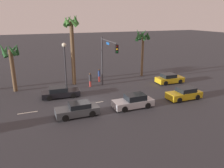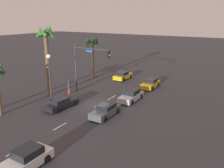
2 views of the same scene
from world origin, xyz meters
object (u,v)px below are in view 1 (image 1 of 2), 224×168
object	(u,v)px
pedestrian_0	(90,79)
car_1	(133,101)
car_3	(60,92)
palm_tree_1	(142,40)
palm_tree_0	(72,35)
palm_tree_2	(11,57)
car_2	(184,94)
pedestrian_1	(99,75)
car_5	(169,79)
streetlamp	(65,57)
car_4	(78,110)
traffic_signal	(107,55)

from	to	relation	value
pedestrian_0	car_1	bearing A→B (deg)	-75.99
car_3	palm_tree_1	size ratio (longest dim) A/B	0.59
palm_tree_0	palm_tree_2	world-z (taller)	palm_tree_0
car_2	palm_tree_2	world-z (taller)	palm_tree_2
palm_tree_0	palm_tree_1	xyz separation A→B (m)	(11.18, 0.52, -1.09)
car_3	pedestrian_1	bearing A→B (deg)	34.87
palm_tree_1	car_3	bearing A→B (deg)	-159.72
car_2	palm_tree_1	world-z (taller)	palm_tree_1
car_5	palm_tree_1	bearing A→B (deg)	109.19
streetlamp	palm_tree_2	xyz separation A→B (m)	(-6.34, 1.59, 0.13)
streetlamp	palm_tree_1	xyz separation A→B (m)	(12.61, 2.31, 1.52)
car_1	palm_tree_0	xyz separation A→B (m)	(-3.97, 10.68, 6.24)
car_4	car_5	xyz separation A→B (m)	(14.97, 5.88, 0.02)
car_5	pedestrian_1	xyz separation A→B (m)	(-9.25, 4.49, 0.37)
car_3	streetlamp	world-z (taller)	streetlamp
palm_tree_1	car_1	bearing A→B (deg)	-122.76
pedestrian_0	pedestrian_1	size ratio (longest dim) A/B	1.01
car_3	pedestrian_0	distance (m)	5.27
palm_tree_2	car_1	bearing A→B (deg)	-41.77
pedestrian_0	pedestrian_1	distance (m)	2.67
car_5	traffic_signal	distance (m)	10.27
car_2	palm_tree_1	distance (m)	12.37
car_4	streetlamp	size ratio (longest dim) A/B	0.68
car_1	pedestrian_0	world-z (taller)	pedestrian_0
streetlamp	palm_tree_0	size ratio (longest dim) A/B	0.64
car_4	traffic_signal	xyz separation A→B (m)	(5.52, 6.62, 3.95)
pedestrian_1	car_4	bearing A→B (deg)	-118.90
car_1	car_5	bearing A→B (deg)	34.01
car_5	pedestrian_0	distance (m)	11.48
car_5	car_4	bearing A→B (deg)	-158.56
car_5	pedestrian_1	bearing A→B (deg)	154.10
traffic_signal	palm_tree_0	xyz separation A→B (m)	(-3.51, 3.87, 2.33)
car_3	pedestrian_1	size ratio (longest dim) A/B	2.35
car_1	car_2	size ratio (longest dim) A/B	1.05
car_4	traffic_signal	bearing A→B (deg)	50.19
car_2	car_5	world-z (taller)	car_5
car_4	pedestrian_0	size ratio (longest dim) A/B	2.16
palm_tree_1	car_2	bearing A→B (deg)	-92.77
pedestrian_1	pedestrian_0	bearing A→B (deg)	-135.99
car_1	pedestrian_1	xyz separation A→B (m)	(-0.25, 10.56, 0.36)
car_1	traffic_signal	size ratio (longest dim) A/B	0.65
palm_tree_1	car_4	bearing A→B (deg)	-140.13
car_3	car_5	bearing A→B (deg)	0.03
car_5	streetlamp	size ratio (longest dim) A/B	0.66
car_2	car_4	xyz separation A→B (m)	(-12.64, 0.21, -0.02)
pedestrian_1	palm_tree_1	world-z (taller)	palm_tree_1
palm_tree_0	pedestrian_0	bearing A→B (deg)	-47.67
traffic_signal	car_5	bearing A→B (deg)	-4.48
palm_tree_1	car_5	bearing A→B (deg)	-70.81
pedestrian_0	palm_tree_0	bearing A→B (deg)	132.33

